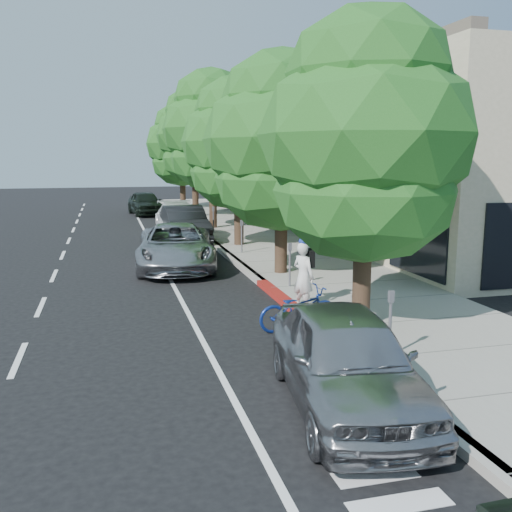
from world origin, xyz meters
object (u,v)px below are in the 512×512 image
object	(u,v)px
street_tree_0	(366,140)
white_pickup	(177,218)
street_tree_2	(238,144)
silver_suv	(176,246)
street_tree_1	(282,143)
cyclist	(303,276)
street_tree_5	(182,145)
dark_suv_far	(145,203)
near_car_a	(346,359)
street_tree_3	(212,131)
street_tree_4	(194,137)
dark_sedan	(185,224)
pedestrian	(309,226)
bicycle	(299,309)

from	to	relation	value
street_tree_0	white_pickup	bearing A→B (deg)	96.29
street_tree_2	silver_suv	world-z (taller)	street_tree_2
silver_suv	street_tree_1	bearing A→B (deg)	-29.98
street_tree_0	cyclist	bearing A→B (deg)	108.21
street_tree_5	dark_suv_far	xyz separation A→B (m)	(-2.88, -3.08, -3.81)
street_tree_1	near_car_a	xyz separation A→B (m)	(-1.88, -9.50, -3.47)
street_tree_2	cyclist	world-z (taller)	street_tree_2
street_tree_0	cyclist	size ratio (longest dim) A/B	3.97
street_tree_1	near_car_a	bearing A→B (deg)	-101.20
street_tree_2	street_tree_3	distance (m)	6.05
street_tree_4	street_tree_3	bearing A→B (deg)	-90.00
dark_sedan	pedestrian	world-z (taller)	pedestrian
street_tree_3	cyclist	xyz separation A→B (m)	(-0.65, -16.02, -4.19)
street_tree_4	near_car_a	distance (m)	27.88
street_tree_1	silver_suv	xyz separation A→B (m)	(-3.10, 2.26, -3.49)
street_tree_3	near_car_a	xyz separation A→B (m)	(-1.88, -21.50, -4.29)
street_tree_1	dark_suv_far	size ratio (longest dim) A/B	1.56
street_tree_0	silver_suv	xyz separation A→B (m)	(-3.10, 8.26, -3.42)
street_tree_4	cyclist	size ratio (longest dim) A/B	4.59
street_tree_3	pedestrian	size ratio (longest dim) A/B	4.26
street_tree_4	near_car_a	xyz separation A→B (m)	(-1.88, -27.50, -4.20)
street_tree_0	street_tree_3	bearing A→B (deg)	90.00
near_car_a	street_tree_4	bearing A→B (deg)	93.54
street_tree_2	street_tree_4	bearing A→B (deg)	90.00
street_tree_3	dark_suv_far	bearing A→B (deg)	107.91
street_tree_3	dark_sedan	size ratio (longest dim) A/B	1.68
street_tree_4	street_tree_5	xyz separation A→B (m)	(0.00, 6.00, -0.39)
dark_suv_far	street_tree_0	bearing A→B (deg)	-90.61
street_tree_0	pedestrian	size ratio (longest dim) A/B	3.57
dark_sedan	near_car_a	size ratio (longest dim) A/B	1.08
street_tree_5	dark_sedan	world-z (taller)	street_tree_5
street_tree_0	street_tree_1	xyz separation A→B (m)	(0.00, 6.00, 0.07)
street_tree_0	cyclist	xyz separation A→B (m)	(-0.65, 1.98, -3.31)
dark_suv_far	near_car_a	distance (m)	30.43
dark_suv_far	pedestrian	xyz separation A→B (m)	(5.27, -16.98, 0.34)
street_tree_0	street_tree_4	xyz separation A→B (m)	(0.00, 24.00, 0.80)
cyclist	near_car_a	distance (m)	5.61
dark_suv_far	bicycle	bearing A→B (deg)	-93.30
street_tree_3	bicycle	distance (m)	18.21
street_tree_4	silver_suv	distance (m)	16.59
street_tree_2	pedestrian	world-z (taller)	street_tree_2
street_tree_2	street_tree_5	size ratio (longest dim) A/B	0.94
street_tree_1	street_tree_5	xyz separation A→B (m)	(0.00, 24.00, 0.34)
dark_suv_far	white_pickup	bearing A→B (deg)	-90.93
cyclist	dark_suv_far	world-z (taller)	cyclist
pedestrian	street_tree_2	bearing A→B (deg)	-66.48
street_tree_2	street_tree_3	size ratio (longest dim) A/B	0.86
silver_suv	pedestrian	distance (m)	5.75
cyclist	white_pickup	xyz separation A→B (m)	(-1.27, 15.47, -0.11)
white_pickup	street_tree_2	bearing A→B (deg)	-67.90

